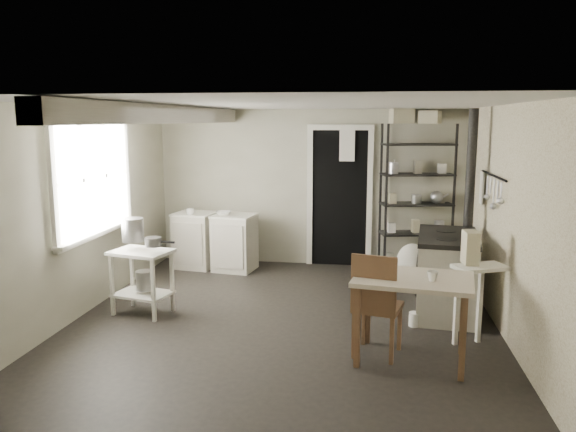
# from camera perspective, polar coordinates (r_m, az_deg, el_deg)

# --- Properties ---
(floor) EXTENTS (5.00, 5.00, 0.00)m
(floor) POSITION_cam_1_polar(r_m,az_deg,el_deg) (6.18, -0.41, -10.58)
(floor) COLOR black
(floor) RESTS_ON ground
(ceiling) EXTENTS (5.00, 5.00, 0.00)m
(ceiling) POSITION_cam_1_polar(r_m,az_deg,el_deg) (5.80, -0.44, 11.27)
(ceiling) COLOR beige
(ceiling) RESTS_ON wall_back
(wall_back) EXTENTS (4.50, 0.02, 2.30)m
(wall_back) POSITION_cam_1_polar(r_m,az_deg,el_deg) (8.33, 2.18, 2.87)
(wall_back) COLOR #AAA791
(wall_back) RESTS_ON ground
(wall_front) EXTENTS (4.50, 0.02, 2.30)m
(wall_front) POSITION_cam_1_polar(r_m,az_deg,el_deg) (3.49, -6.68, -6.90)
(wall_front) COLOR #AAA791
(wall_front) RESTS_ON ground
(wall_left) EXTENTS (0.02, 5.00, 2.30)m
(wall_left) POSITION_cam_1_polar(r_m,az_deg,el_deg) (6.60, -20.11, 0.47)
(wall_left) COLOR #AAA791
(wall_left) RESTS_ON ground
(wall_right) EXTENTS (0.02, 5.00, 2.30)m
(wall_right) POSITION_cam_1_polar(r_m,az_deg,el_deg) (5.97, 21.44, -0.53)
(wall_right) COLOR #AAA791
(wall_right) RESTS_ON ground
(window) EXTENTS (0.12, 1.76, 1.28)m
(window) POSITION_cam_1_polar(r_m,az_deg,el_deg) (6.72, -19.26, 3.68)
(window) COLOR white
(window) RESTS_ON wall_left
(doorway) EXTENTS (0.96, 0.10, 2.08)m
(doorway) POSITION_cam_1_polar(r_m,az_deg,el_deg) (8.29, 5.25, 1.75)
(doorway) COLOR white
(doorway) RESTS_ON ground
(ceiling_beam) EXTENTS (0.18, 5.00, 0.18)m
(ceiling_beam) POSITION_cam_1_polar(r_m,az_deg,el_deg) (6.09, -11.84, 10.05)
(ceiling_beam) COLOR white
(ceiling_beam) RESTS_ON ceiling
(wallpaper_panel) EXTENTS (0.01, 5.00, 2.30)m
(wallpaper_panel) POSITION_cam_1_polar(r_m,az_deg,el_deg) (5.97, 21.35, -0.53)
(wallpaper_panel) COLOR beige
(wallpaper_panel) RESTS_ON wall_right
(utensil_rail) EXTENTS (0.06, 1.20, 0.44)m
(utensil_rail) POSITION_cam_1_polar(r_m,az_deg,el_deg) (6.49, 19.96, 3.89)
(utensil_rail) COLOR #AAAAAC
(utensil_rail) RESTS_ON wall_right
(prep_table) EXTENTS (0.72, 0.58, 0.72)m
(prep_table) POSITION_cam_1_polar(r_m,az_deg,el_deg) (6.49, -14.59, -6.19)
(prep_table) COLOR white
(prep_table) RESTS_ON ground
(stockpot) EXTENTS (0.28, 0.28, 0.26)m
(stockpot) POSITION_cam_1_polar(r_m,az_deg,el_deg) (6.46, -15.49, -1.37)
(stockpot) COLOR #AAAAAC
(stockpot) RESTS_ON prep_table
(saucepan) EXTENTS (0.23, 0.23, 0.10)m
(saucepan) POSITION_cam_1_polar(r_m,az_deg,el_deg) (6.22, -13.53, -2.56)
(saucepan) COLOR #AAAAAC
(saucepan) RESTS_ON prep_table
(bucket) EXTENTS (0.24, 0.24, 0.22)m
(bucket) POSITION_cam_1_polar(r_m,az_deg,el_deg) (6.48, -14.34, -6.35)
(bucket) COLOR #AAAAAC
(bucket) RESTS_ON prep_table
(base_cabinets) EXTENTS (1.30, 0.70, 0.81)m
(base_cabinets) POSITION_cam_1_polar(r_m,az_deg,el_deg) (8.22, -7.43, -2.17)
(base_cabinets) COLOR beige
(base_cabinets) RESTS_ON ground
(mixing_bowl) EXTENTS (0.32, 0.32, 0.07)m
(mixing_bowl) POSITION_cam_1_polar(r_m,az_deg,el_deg) (8.00, -6.59, 1.12)
(mixing_bowl) COLOR white
(mixing_bowl) RESTS_ON base_cabinets
(counter_cup) EXTENTS (0.15, 0.15, 0.09)m
(counter_cup) POSITION_cam_1_polar(r_m,az_deg,el_deg) (8.09, -9.91, 1.20)
(counter_cup) COLOR white
(counter_cup) RESTS_ON base_cabinets
(shelf_rack) EXTENTS (1.05, 0.59, 2.10)m
(shelf_rack) POSITION_cam_1_polar(r_m,az_deg,el_deg) (8.15, 12.89, 1.06)
(shelf_rack) COLOR black
(shelf_rack) RESTS_ON ground
(shelf_jar) EXTENTS (0.12, 0.12, 0.20)m
(shelf_jar) POSITION_cam_1_polar(r_m,az_deg,el_deg) (8.05, 10.72, 4.05)
(shelf_jar) COLOR white
(shelf_jar) RESTS_ON shelf_rack
(storage_box_a) EXTENTS (0.35, 0.32, 0.20)m
(storage_box_a) POSITION_cam_1_polar(r_m,az_deg,el_deg) (8.09, 11.41, 8.59)
(storage_box_a) COLOR beige
(storage_box_a) RESTS_ON shelf_rack
(storage_box_b) EXTENTS (0.34, 0.32, 0.17)m
(storage_box_b) POSITION_cam_1_polar(r_m,az_deg,el_deg) (8.03, 14.15, 8.34)
(storage_box_b) COLOR beige
(storage_box_b) RESTS_ON shelf_rack
(stove) EXTENTS (0.75, 1.20, 0.89)m
(stove) POSITION_cam_1_polar(r_m,az_deg,el_deg) (6.53, 15.78, -5.77)
(stove) COLOR beige
(stove) RESTS_ON ground
(stovepipe) EXTENTS (0.12, 0.12, 1.44)m
(stovepipe) POSITION_cam_1_polar(r_m,az_deg,el_deg) (6.83, 18.09, 4.59)
(stovepipe) COLOR black
(stovepipe) RESTS_ON stove
(side_ledge) EXTENTS (0.57, 0.45, 0.77)m
(side_ledge) POSITION_cam_1_polar(r_m,az_deg,el_deg) (5.78, 18.77, -8.07)
(side_ledge) COLOR white
(side_ledge) RESTS_ON ground
(oats_box) EXTENTS (0.15, 0.22, 0.32)m
(oats_box) POSITION_cam_1_polar(r_m,az_deg,el_deg) (5.67, 18.08, -2.30)
(oats_box) COLOR beige
(oats_box) RESTS_ON side_ledge
(work_table) EXTENTS (1.12, 0.86, 0.78)m
(work_table) POSITION_cam_1_polar(r_m,az_deg,el_deg) (5.22, 12.46, -10.27)
(work_table) COLOR beige
(work_table) RESTS_ON ground
(table_cup) EXTENTS (0.12, 0.12, 0.09)m
(table_cup) POSITION_cam_1_polar(r_m,az_deg,el_deg) (5.01, 14.46, -6.13)
(table_cup) COLOR white
(table_cup) RESTS_ON work_table
(chair) EXTENTS (0.50, 0.51, 0.98)m
(chair) POSITION_cam_1_polar(r_m,az_deg,el_deg) (5.26, 9.13, -8.80)
(chair) COLOR brown
(chair) RESTS_ON ground
(flour_sack) EXTENTS (0.44, 0.38, 0.50)m
(flour_sack) POSITION_cam_1_polar(r_m,az_deg,el_deg) (7.80, 12.48, -4.63)
(flour_sack) COLOR white
(flour_sack) RESTS_ON ground
(floor_crock) EXTENTS (0.15, 0.15, 0.15)m
(floor_crock) POSITION_cam_1_polar(r_m,az_deg,el_deg) (6.15, 12.72, -10.19)
(floor_crock) COLOR white
(floor_crock) RESTS_ON ground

